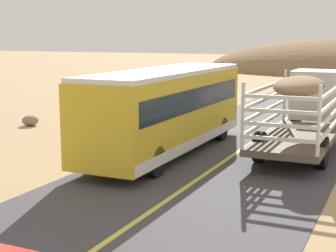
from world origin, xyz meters
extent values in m
cube|color=silver|center=(2.25, 20.32, 1.82)|extent=(2.50, 2.20, 2.20)
cube|color=#192333|center=(2.25, 20.32, 2.27)|extent=(2.53, 1.54, 0.70)
cube|color=brown|center=(2.25, 14.92, 0.72)|extent=(2.50, 6.40, 0.24)
cylinder|color=silver|center=(1.06, 18.06, 1.94)|extent=(0.12, 0.12, 2.20)
cylinder|color=silver|center=(1.06, 11.78, 1.94)|extent=(0.12, 0.12, 2.20)
cylinder|color=silver|center=(3.44, 11.78, 1.94)|extent=(0.12, 0.12, 2.20)
cube|color=silver|center=(1.04, 14.92, 1.28)|extent=(0.08, 6.30, 0.12)
cube|color=silver|center=(3.46, 14.92, 1.28)|extent=(0.08, 6.30, 0.12)
cube|color=silver|center=(2.25, 11.76, 1.28)|extent=(2.40, 0.08, 0.12)
cube|color=silver|center=(1.04, 14.92, 1.72)|extent=(0.08, 6.30, 0.12)
cube|color=silver|center=(3.46, 14.92, 1.72)|extent=(0.08, 6.30, 0.12)
cube|color=silver|center=(2.25, 11.76, 1.72)|extent=(2.40, 0.08, 0.12)
cube|color=silver|center=(1.04, 14.92, 2.16)|extent=(0.08, 6.30, 0.12)
cube|color=silver|center=(3.46, 14.92, 2.16)|extent=(0.08, 6.30, 0.12)
cube|color=silver|center=(2.25, 11.76, 2.16)|extent=(2.40, 0.08, 0.12)
cube|color=silver|center=(1.04, 14.92, 2.60)|extent=(0.08, 6.30, 0.12)
cube|color=silver|center=(3.46, 14.92, 2.60)|extent=(0.08, 6.30, 0.12)
cube|color=silver|center=(2.25, 11.76, 2.60)|extent=(2.40, 0.08, 0.12)
ellipsoid|color=#8C6B4C|center=(2.25, 14.92, 2.69)|extent=(1.75, 3.84, 0.70)
cylinder|color=black|center=(1.16, 20.32, 0.57)|extent=(0.32, 1.10, 1.10)
cylinder|color=black|center=(1.16, 13.64, 0.57)|extent=(0.32, 1.10, 1.10)
cylinder|color=black|center=(3.34, 13.64, 0.57)|extent=(0.32, 1.10, 1.10)
cube|color=gold|center=(-2.45, 13.52, 1.72)|extent=(2.50, 10.00, 2.70)
cube|color=white|center=(-2.45, 13.52, 3.15)|extent=(2.45, 9.80, 0.16)
cube|color=#192333|center=(-2.45, 13.52, 2.19)|extent=(2.54, 9.20, 0.80)
cube|color=silver|center=(-2.45, 13.52, 0.57)|extent=(2.53, 9.80, 0.36)
cylinder|color=black|center=(-3.55, 16.77, 0.52)|extent=(0.30, 1.00, 1.00)
cylinder|color=black|center=(-1.35, 16.77, 0.52)|extent=(0.30, 1.00, 1.00)
cylinder|color=black|center=(-3.55, 10.27, 0.52)|extent=(0.30, 1.00, 1.00)
cylinder|color=black|center=(-1.35, 10.27, 0.52)|extent=(0.30, 1.00, 1.00)
ellipsoid|color=#84705B|center=(-11.36, 16.30, 0.26)|extent=(0.84, 0.83, 0.52)
camera|label=1|loc=(5.68, -4.01, 4.47)|focal=54.79mm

